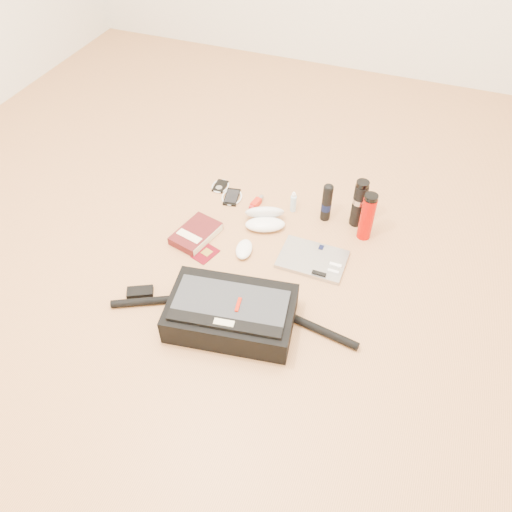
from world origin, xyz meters
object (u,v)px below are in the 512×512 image
Objects in this scene: laptop at (313,259)px; thermos_red at (367,217)px; book at (196,234)px; thermos_black at (359,203)px; messenger_bag at (231,313)px.

laptop is 0.31m from thermos_red.
laptop is 1.15× the size of book.
book is at bearing -151.88° from thermos_black.
messenger_bag is at bearing -113.68° from thermos_black.
thermos_black is at bearing 125.37° from thermos_red.
messenger_bag is 3.93× the size of book.
laptop is at bearing 55.62° from messenger_bag.
thermos_red reaches higher than book.
thermos_red reaches higher than messenger_bag.
book is (-0.33, 0.39, -0.04)m from messenger_bag.
thermos_red is at bearing 34.88° from book.
thermos_red is at bearing 53.92° from laptop.
thermos_black reaches higher than laptop.
messenger_bag reaches higher than book.
thermos_red is at bearing 51.46° from messenger_bag.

